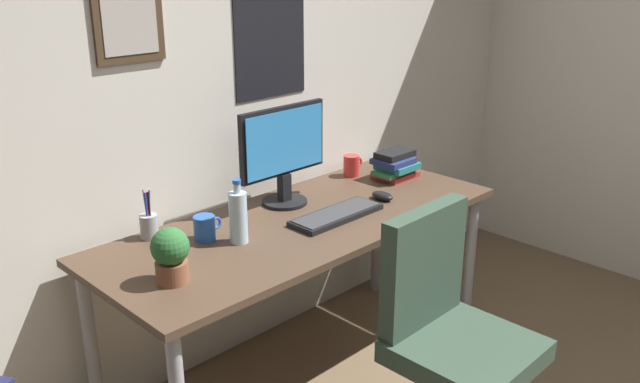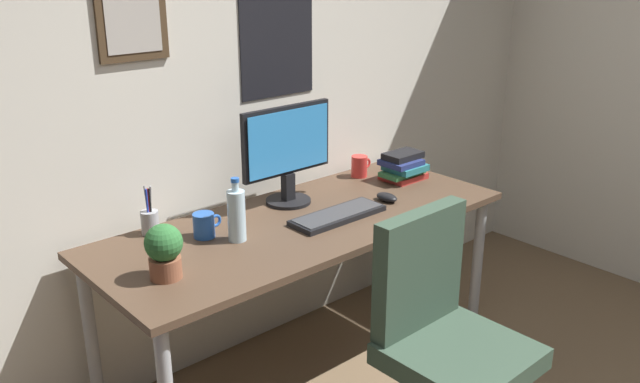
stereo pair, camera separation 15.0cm
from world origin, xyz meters
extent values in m
cube|color=silver|center=(0.00, 2.15, 1.30)|extent=(4.40, 0.08, 2.60)
cube|color=#4C3823|center=(-0.40, 2.11, 1.59)|extent=(0.28, 0.02, 0.34)
cube|color=beige|center=(-0.40, 2.09, 1.59)|extent=(0.22, 0.00, 0.28)
cube|color=black|center=(0.28, 2.11, 1.47)|extent=(0.40, 0.01, 0.56)
cube|color=#4C3828|center=(0.09, 1.71, 0.74)|extent=(1.79, 0.72, 0.03)
cylinder|color=#9EA0A5|center=(0.93, 1.41, 0.36)|extent=(0.05, 0.05, 0.72)
cylinder|color=#9EA0A5|center=(-0.74, 2.01, 0.36)|extent=(0.05, 0.05, 0.72)
cylinder|color=#9EA0A5|center=(0.93, 2.01, 0.36)|extent=(0.05, 0.05, 0.72)
cube|color=#334738|center=(0.14, 0.93, 0.46)|extent=(0.47, 0.47, 0.08)
cube|color=#334738|center=(0.14, 1.13, 0.72)|extent=(0.42, 0.08, 0.45)
cylinder|color=black|center=(0.17, 1.91, 0.76)|extent=(0.20, 0.20, 0.01)
cube|color=black|center=(0.17, 1.91, 0.83)|extent=(0.05, 0.04, 0.12)
cube|color=black|center=(0.17, 1.92, 1.04)|extent=(0.46, 0.02, 0.30)
cube|color=#338CD8|center=(0.17, 1.90, 1.04)|extent=(0.43, 0.00, 0.27)
cube|color=black|center=(0.21, 1.63, 0.77)|extent=(0.43, 0.15, 0.02)
cube|color=#38383A|center=(0.21, 1.63, 0.78)|extent=(0.41, 0.13, 0.00)
ellipsoid|color=black|center=(0.51, 1.63, 0.77)|extent=(0.06, 0.11, 0.04)
cylinder|color=silver|center=(-0.23, 1.72, 0.85)|extent=(0.07, 0.07, 0.20)
cylinder|color=silver|center=(-0.23, 1.72, 0.97)|extent=(0.03, 0.03, 0.04)
cylinder|color=#2659B2|center=(-0.23, 1.72, 1.00)|extent=(0.03, 0.03, 0.01)
cylinder|color=red|center=(0.66, 1.96, 0.81)|extent=(0.08, 0.08, 0.10)
torus|color=red|center=(0.71, 1.96, 0.81)|extent=(0.05, 0.01, 0.05)
cylinder|color=#2659B2|center=(-0.31, 1.83, 0.80)|extent=(0.08, 0.08, 0.10)
torus|color=#2659B2|center=(-0.26, 1.83, 0.81)|extent=(0.05, 0.01, 0.05)
cylinder|color=brown|center=(-0.60, 1.62, 0.79)|extent=(0.11, 0.11, 0.07)
sphere|color=#2D6B33|center=(-0.60, 1.62, 0.88)|extent=(0.13, 0.13, 0.13)
ellipsoid|color=#287A38|center=(-0.63, 1.65, 0.91)|extent=(0.07, 0.08, 0.02)
ellipsoid|color=#287A38|center=(-0.57, 1.65, 0.90)|extent=(0.07, 0.08, 0.02)
ellipsoid|color=#287A38|center=(-0.62, 1.59, 0.90)|extent=(0.08, 0.07, 0.02)
cylinder|color=#9EA0A5|center=(-0.46, 2.00, 0.80)|extent=(0.07, 0.07, 0.09)
cylinder|color=#263FBF|center=(-0.46, 1.99, 0.88)|extent=(0.01, 0.01, 0.13)
cylinder|color=red|center=(-0.46, 1.99, 0.88)|extent=(0.01, 0.01, 0.13)
cylinder|color=black|center=(-0.45, 1.99, 0.88)|extent=(0.01, 0.01, 0.13)
cylinder|color=#9EA0A5|center=(-0.45, 2.00, 0.88)|extent=(0.01, 0.03, 0.14)
cylinder|color=#9EA0A5|center=(-0.46, 2.00, 0.88)|extent=(0.01, 0.02, 0.14)
cube|color=#B22D28|center=(0.80, 1.79, 0.77)|extent=(0.20, 0.16, 0.03)
cube|color=#33723F|center=(0.78, 1.78, 0.79)|extent=(0.22, 0.12, 0.02)
cube|color=#26727A|center=(0.79, 1.78, 0.82)|extent=(0.17, 0.16, 0.03)
cube|color=navy|center=(0.77, 1.79, 0.85)|extent=(0.17, 0.16, 0.03)
cube|color=black|center=(0.79, 1.79, 0.87)|extent=(0.19, 0.12, 0.03)
camera|label=1|loc=(-1.67, -0.15, 1.80)|focal=37.47mm
camera|label=2|loc=(-1.56, -0.26, 1.80)|focal=37.47mm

